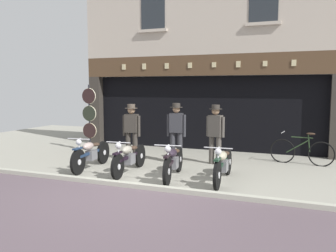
% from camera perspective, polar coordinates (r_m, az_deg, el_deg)
% --- Properties ---
extents(ground, '(21.02, 22.00, 0.18)m').
position_cam_1_polar(ground, '(7.06, -8.79, -12.34)').
color(ground, gray).
extents(shop_facade, '(9.32, 4.42, 6.66)m').
position_cam_1_polar(shop_facade, '(14.16, 7.56, 4.44)').
color(shop_facade, black).
rests_on(shop_facade, ground).
extents(motorcycle_left, '(0.62, 2.05, 0.92)m').
position_cam_1_polar(motorcycle_left, '(9.83, -12.26, -4.31)').
color(motorcycle_left, black).
rests_on(motorcycle_left, ground).
extents(motorcycle_center_left, '(0.62, 2.05, 0.91)m').
position_cam_1_polar(motorcycle_center_left, '(9.22, -6.25, -4.97)').
color(motorcycle_center_left, black).
rests_on(motorcycle_center_left, ground).
extents(motorcycle_center, '(0.62, 2.03, 0.92)m').
position_cam_1_polar(motorcycle_center, '(8.62, 0.86, -5.64)').
color(motorcycle_center, black).
rests_on(motorcycle_center, ground).
extents(motorcycle_center_right, '(0.62, 2.09, 0.92)m').
position_cam_1_polar(motorcycle_center_right, '(8.41, 8.82, -6.02)').
color(motorcycle_center_right, black).
rests_on(motorcycle_center_right, ground).
extents(salesman_left, '(0.56, 0.37, 1.71)m').
position_cam_1_polar(salesman_left, '(10.66, -5.88, -0.50)').
color(salesman_left, '#38332D').
rests_on(salesman_left, ground).
extents(shopkeeper_center, '(0.55, 0.36, 1.75)m').
position_cam_1_polar(shopkeeper_center, '(10.28, 1.34, -0.59)').
color(shopkeeper_center, '#2D2D33').
rests_on(shopkeeper_center, ground).
extents(salesman_right, '(0.55, 0.37, 1.71)m').
position_cam_1_polar(salesman_right, '(10.21, 7.61, -0.81)').
color(salesman_right, '#47423D').
rests_on(salesman_right, ground).
extents(tyre_sign_pole, '(0.54, 0.06, 2.29)m').
position_cam_1_polar(tyre_sign_pole, '(12.53, -12.52, 1.89)').
color(tyre_sign_pole, '#232328').
rests_on(tyre_sign_pole, ground).
extents(advert_board_near, '(0.72, 0.03, 1.06)m').
position_cam_1_polar(advert_board_near, '(12.28, 13.47, 4.32)').
color(advert_board_near, silver).
extents(leaning_bicycle, '(1.76, 0.50, 0.95)m').
position_cam_1_polar(leaning_bicycle, '(10.87, 20.67, -3.83)').
color(leaning_bicycle, black).
rests_on(leaning_bicycle, ground).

